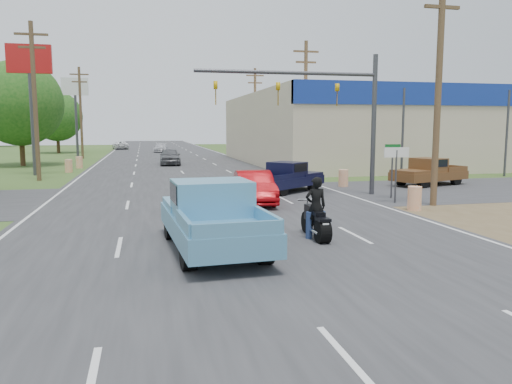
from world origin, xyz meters
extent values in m
plane|color=#304A1D|center=(0.00, 0.00, 0.00)|extent=(200.00, 200.00, 0.00)
cube|color=#2D2D30|center=(0.00, 40.00, 0.01)|extent=(15.00, 180.00, 0.02)
cube|color=#2D2D30|center=(0.00, 18.00, 0.01)|extent=(120.00, 10.00, 0.02)
cube|color=brown|center=(11.00, 10.00, 0.01)|extent=(8.00, 18.00, 0.01)
cube|color=#B7A88C|center=(32.00, 40.00, 3.30)|extent=(50.00, 28.00, 6.60)
cylinder|color=#4C3823|center=(9.50, 13.00, 5.00)|extent=(0.28, 0.28, 10.00)
cube|color=#4C3823|center=(9.50, 13.00, 8.40)|extent=(1.60, 0.14, 0.14)
cylinder|color=#4C3823|center=(9.50, 31.00, 5.00)|extent=(0.28, 0.28, 10.00)
cube|color=#4C3823|center=(9.50, 31.00, 9.20)|extent=(2.00, 0.14, 0.14)
cube|color=#4C3823|center=(9.50, 31.00, 8.40)|extent=(1.60, 0.14, 0.14)
cylinder|color=#4C3823|center=(9.50, 49.00, 5.00)|extent=(0.28, 0.28, 10.00)
cube|color=#4C3823|center=(9.50, 49.00, 9.20)|extent=(2.00, 0.14, 0.14)
cube|color=#4C3823|center=(9.50, 49.00, 8.40)|extent=(1.60, 0.14, 0.14)
cylinder|color=#4C3823|center=(-9.50, 28.00, 5.00)|extent=(0.28, 0.28, 10.00)
cube|color=#4C3823|center=(-9.50, 28.00, 9.20)|extent=(2.00, 0.14, 0.14)
cube|color=#4C3823|center=(-9.50, 28.00, 8.40)|extent=(1.60, 0.14, 0.14)
cylinder|color=#4C3823|center=(-9.50, 52.00, 5.00)|extent=(0.28, 0.28, 10.00)
cube|color=#4C3823|center=(-9.50, 52.00, 9.20)|extent=(2.00, 0.14, 0.14)
cube|color=#4C3823|center=(-9.50, 52.00, 8.40)|extent=(1.60, 0.14, 0.14)
cylinder|color=#422D19|center=(-13.50, 42.00, 1.62)|extent=(0.44, 0.44, 3.24)
sphere|color=#164814|center=(-13.50, 42.00, 5.58)|extent=(7.56, 7.56, 7.56)
cylinder|color=#422D19|center=(-14.20, 66.00, 1.44)|extent=(0.44, 0.44, 2.88)
sphere|color=#164814|center=(-14.20, 66.00, 4.96)|extent=(6.72, 6.72, 6.72)
cylinder|color=#422D19|center=(55.00, 70.00, 1.80)|extent=(0.44, 0.44, 3.60)
sphere|color=#164814|center=(55.00, 70.00, 6.20)|extent=(8.40, 8.40, 8.40)
cylinder|color=#422D19|center=(30.00, 95.00, 1.71)|extent=(0.44, 0.44, 3.42)
sphere|color=#164814|center=(30.00, 95.00, 5.89)|extent=(7.98, 7.98, 7.98)
cylinder|color=orange|center=(8.00, 12.00, 0.50)|extent=(0.56, 0.56, 1.00)
cylinder|color=orange|center=(8.40, 20.50, 0.50)|extent=(0.56, 0.56, 1.00)
cylinder|color=orange|center=(-8.50, 34.00, 0.50)|extent=(0.56, 0.56, 1.00)
cylinder|color=orange|center=(-8.20, 38.00, 0.50)|extent=(0.56, 0.56, 1.00)
cylinder|color=#3F3F44|center=(-10.50, 32.00, 4.50)|extent=(0.30, 0.30, 9.00)
cube|color=#B21414|center=(-10.50, 32.00, 8.20)|extent=(3.00, 0.35, 2.00)
cylinder|color=#3F3F44|center=(-10.50, 56.00, 4.50)|extent=(0.30, 0.30, 9.00)
cube|color=white|center=(-10.50, 56.00, 8.20)|extent=(3.00, 0.35, 2.00)
cylinder|color=#3F3F44|center=(8.20, 14.00, 1.20)|extent=(0.08, 0.08, 2.40)
cube|color=white|center=(8.20, 14.00, 2.30)|extent=(1.20, 0.05, 0.45)
cylinder|color=#3F3F44|center=(8.80, 15.50, 1.20)|extent=(0.08, 0.08, 2.40)
cube|color=#0C591E|center=(8.80, 15.50, 2.50)|extent=(0.80, 0.04, 0.22)
cylinder|color=#3F3F44|center=(8.50, 17.00, 3.50)|extent=(0.24, 0.24, 7.00)
cylinder|color=#3F3F44|center=(4.00, 17.00, 6.00)|extent=(9.00, 0.18, 0.18)
imported|color=gold|center=(6.50, 17.00, 5.55)|extent=(0.18, 0.40, 1.10)
imported|color=gold|center=(3.50, 17.00, 5.55)|extent=(0.18, 0.40, 1.10)
imported|color=gold|center=(0.50, 17.00, 5.55)|extent=(0.18, 0.40, 1.10)
imported|color=#9D070C|center=(1.95, 15.28, 0.73)|extent=(1.88, 4.51, 1.45)
cylinder|color=black|center=(2.24, 7.21, 0.35)|extent=(0.34, 0.70, 0.70)
cylinder|color=black|center=(2.24, 8.75, 0.35)|extent=(0.13, 0.70, 0.70)
cube|color=black|center=(2.24, 8.01, 0.66)|extent=(0.24, 1.27, 0.32)
cube|color=black|center=(2.24, 8.27, 0.87)|extent=(0.28, 0.58, 0.23)
cube|color=black|center=(2.24, 7.69, 0.83)|extent=(0.32, 0.58, 0.11)
cylinder|color=white|center=(2.24, 8.59, 1.11)|extent=(0.69, 0.05, 0.05)
cube|color=white|center=(2.24, 6.98, 0.58)|extent=(0.19, 0.02, 0.13)
imported|color=black|center=(2.24, 7.86, 0.91)|extent=(0.66, 0.44, 1.81)
cylinder|color=black|center=(-2.09, 8.77, 0.45)|extent=(0.40, 0.92, 0.90)
cylinder|color=black|center=(-0.20, 8.90, 0.45)|extent=(0.40, 0.92, 0.90)
cylinder|color=black|center=(-1.86, 5.26, 0.45)|extent=(0.40, 0.92, 0.90)
cylinder|color=black|center=(0.03, 5.38, 0.45)|extent=(0.40, 0.92, 0.90)
cube|color=#599ABF|center=(-1.03, 7.08, 0.70)|extent=(2.63, 6.00, 0.59)
cube|color=#599ABF|center=(-1.14, 8.83, 1.07)|extent=(2.28, 2.36, 0.20)
cube|color=#599ABF|center=(-1.04, 7.20, 1.47)|extent=(2.18, 1.89, 0.96)
cube|color=black|center=(-1.04, 7.20, 1.64)|extent=(2.21, 1.54, 0.51)
cube|color=#599ABF|center=(-0.85, 4.21, 1.15)|extent=(2.08, 0.22, 0.34)
cylinder|color=black|center=(5.09, 20.36, 0.37)|extent=(0.75, 0.69, 0.74)
cylinder|color=black|center=(6.08, 19.16, 0.37)|extent=(0.75, 0.69, 0.74)
cylinder|color=black|center=(2.85, 18.53, 0.37)|extent=(0.75, 0.69, 0.74)
cylinder|color=black|center=(3.83, 17.32, 0.37)|extent=(0.75, 0.69, 0.74)
cube|color=black|center=(4.46, 18.84, 0.58)|extent=(4.91, 4.49, 0.48)
cube|color=black|center=(5.58, 19.76, 0.88)|extent=(2.54, 2.53, 0.17)
cube|color=black|center=(4.54, 18.91, 1.21)|extent=(2.20, 2.24, 0.79)
cube|color=black|center=(4.54, 18.91, 1.35)|extent=(2.00, 2.09, 0.42)
cube|color=black|center=(2.63, 17.35, 0.95)|extent=(1.14, 1.37, 0.28)
cylinder|color=black|center=(12.50, 18.79, 0.38)|extent=(0.81, 0.52, 0.76)
cylinder|color=black|center=(11.96, 20.28, 0.38)|extent=(0.81, 0.52, 0.76)
cylinder|color=black|center=(15.27, 19.79, 0.38)|extent=(0.81, 0.52, 0.76)
cylinder|color=black|center=(14.73, 21.28, 0.38)|extent=(0.81, 0.52, 0.76)
cube|color=brown|center=(13.62, 20.04, 0.59)|extent=(5.26, 3.44, 0.49)
cube|color=brown|center=(12.23, 19.54, 0.90)|extent=(2.36, 2.32, 0.17)
cube|color=brown|center=(13.52, 20.00, 1.23)|extent=(1.98, 2.13, 0.80)
cube|color=black|center=(13.52, 20.00, 1.37)|extent=(1.71, 2.07, 0.42)
cube|color=brown|center=(15.88, 20.85, 0.96)|extent=(0.66, 1.66, 0.28)
imported|color=#55565A|center=(-0.50, 40.14, 0.78)|extent=(1.99, 4.64, 1.56)
imported|color=silver|center=(-0.50, 65.01, 0.63)|extent=(2.30, 4.51, 1.25)
imported|color=white|center=(-6.50, 76.50, 0.66)|extent=(2.86, 5.00, 1.32)
camera|label=1|loc=(-2.83, -6.39, 3.37)|focal=35.00mm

